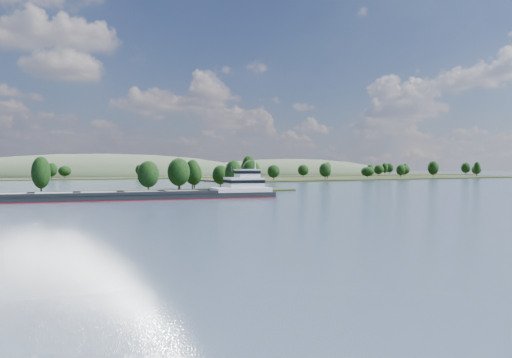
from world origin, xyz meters
TOP-DOWN VIEW (x-y plane):
  - ground at (0.00, 120.00)m, footprint 1800.00×1800.00m
  - tree_island at (6.30, 178.74)m, footprint 100.00×30.46m
  - right_bank at (232.17, 299.57)m, footprint 320.00×90.00m
  - back_shoreline at (9.67, 399.89)m, footprint 900.00×60.00m
  - hill_east at (260.00, 470.00)m, footprint 260.00×140.00m
  - hill_west at (60.00, 500.00)m, footprint 320.00×160.00m
  - cargo_barge at (-17.26, 145.05)m, footprint 90.59×27.51m

SIDE VIEW (x-z plane):
  - ground at x=0.00m, z-range 0.00..0.00m
  - hill_east at x=260.00m, z-range -18.00..18.00m
  - hill_west at x=60.00m, z-range -22.00..22.00m
  - back_shoreline at x=9.67m, z-range -6.92..8.37m
  - right_bank at x=232.17m, z-range -6.32..8.41m
  - cargo_barge at x=-17.26m, z-range -4.56..7.64m
  - tree_island at x=6.30m, z-range -3.42..11.63m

